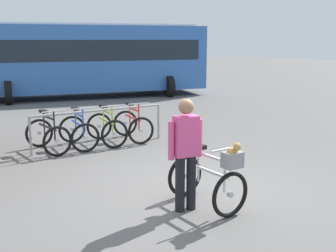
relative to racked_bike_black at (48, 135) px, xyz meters
name	(u,v)px	position (x,y,z in m)	size (l,w,h in m)	color
ground_plane	(188,188)	(1.20, -3.59, -0.37)	(80.00, 80.00, 0.00)	#605E5B
bike_rack_rail	(100,118)	(1.15, -0.21, 0.30)	(3.21, 0.16, 0.88)	#99999E
racked_bike_black	(48,135)	(0.00, 0.00, 0.00)	(0.74, 1.16, 0.98)	black
racked_bike_blue	(78,132)	(0.70, -0.02, 0.00)	(0.75, 1.15, 0.97)	black
racked_bike_lime	(107,128)	(1.40, -0.04, 0.00)	(0.75, 1.16, 0.98)	black
racked_bike_red	(133,125)	(2.10, -0.07, 0.00)	(0.78, 1.15, 0.97)	black
featured_bicycle	(212,177)	(0.97, -4.48, 0.12)	(0.70, 1.22, 1.09)	black
person_with_featured_bike	(186,150)	(0.62, -4.32, 0.54)	(0.52, 0.25, 1.64)	black
bus_distant	(88,56)	(4.40, 8.02, 1.37)	(10.31, 4.92, 3.08)	#3366B7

